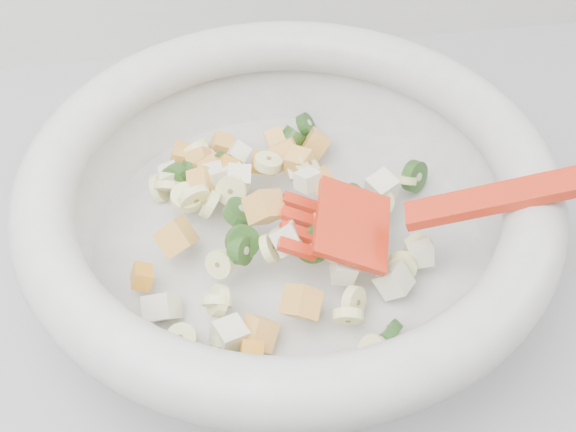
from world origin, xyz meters
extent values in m
cylinder|color=silver|center=(-0.06, 1.41, 0.91)|extent=(0.34, 0.34, 0.02)
torus|color=silver|center=(-0.06, 1.41, 0.99)|extent=(0.42, 0.42, 0.05)
cylinder|color=#CECB89|center=(-0.04, 1.45, 0.96)|extent=(0.02, 0.03, 0.02)
cylinder|color=#CECB89|center=(-0.12, 1.37, 0.95)|extent=(0.03, 0.02, 0.03)
cylinder|color=#CECB89|center=(0.04, 1.37, 0.94)|extent=(0.03, 0.02, 0.03)
cylinder|color=#CECB89|center=(-0.15, 1.47, 0.94)|extent=(0.03, 0.02, 0.03)
cylinder|color=#CECB89|center=(-0.07, 1.47, 0.96)|extent=(0.03, 0.03, 0.02)
cylinder|color=#CECB89|center=(0.02, 1.42, 0.94)|extent=(0.03, 0.03, 0.03)
cylinder|color=#CECB89|center=(-0.03, 1.31, 0.94)|extent=(0.03, 0.02, 0.03)
cylinder|color=#CECB89|center=(-0.04, 1.37, 0.96)|extent=(0.03, 0.04, 0.03)
cylinder|color=#CECB89|center=(-0.10, 1.44, 0.96)|extent=(0.04, 0.02, 0.03)
cylinder|color=#CECB89|center=(-0.14, 1.45, 0.95)|extent=(0.04, 0.04, 0.02)
cylinder|color=#CECB89|center=(-0.10, 1.47, 0.95)|extent=(0.03, 0.03, 0.01)
cylinder|color=#CECB89|center=(-0.02, 1.29, 0.93)|extent=(0.03, 0.03, 0.03)
cylinder|color=#CECB89|center=(-0.12, 1.31, 0.93)|extent=(0.03, 0.03, 0.03)
cylinder|color=#CECB89|center=(-0.12, 1.34, 0.94)|extent=(0.02, 0.03, 0.03)
cylinder|color=#CECB89|center=(0.00, 1.39, 0.95)|extent=(0.04, 0.04, 0.02)
cylinder|color=#CECB89|center=(-0.13, 1.52, 0.93)|extent=(0.03, 0.03, 0.03)
cylinder|color=#CECB89|center=(-0.15, 1.32, 0.93)|extent=(0.03, 0.03, 0.02)
cylinder|color=#CECB89|center=(0.02, 1.36, 0.94)|extent=(0.03, 0.02, 0.03)
cylinder|color=#CECB89|center=(-0.12, 1.43, 0.95)|extent=(0.02, 0.03, 0.03)
cylinder|color=#CECB89|center=(-0.12, 1.34, 0.94)|extent=(0.03, 0.02, 0.03)
cylinder|color=#CECB89|center=(-0.02, 1.39, 0.96)|extent=(0.03, 0.03, 0.02)
cylinder|color=#CECB89|center=(0.05, 1.45, 0.94)|extent=(0.03, 0.03, 0.02)
cylinder|color=#CECB89|center=(-0.16, 1.48, 0.93)|extent=(0.02, 0.04, 0.04)
cylinder|color=#CECB89|center=(-0.02, 1.33, 0.94)|extent=(0.02, 0.03, 0.03)
cylinder|color=#CECB89|center=(-0.13, 1.44, 0.95)|extent=(0.04, 0.02, 0.04)
cylinder|color=#CECB89|center=(-0.08, 1.37, 0.96)|extent=(0.02, 0.03, 0.03)
cube|color=#F1AC4C|center=(-0.06, 1.52, 0.93)|extent=(0.02, 0.03, 0.03)
cube|color=#F1AC4C|center=(-0.03, 1.43, 0.96)|extent=(0.03, 0.03, 0.03)
cube|color=#F1AC4C|center=(-0.01, 1.36, 0.95)|extent=(0.03, 0.03, 0.03)
cube|color=#F1AC4C|center=(-0.12, 1.48, 0.95)|extent=(0.03, 0.03, 0.03)
cube|color=#F1AC4C|center=(-0.08, 1.40, 0.97)|extent=(0.04, 0.04, 0.04)
cube|color=#F1AC4C|center=(-0.03, 1.38, 0.96)|extent=(0.03, 0.03, 0.03)
cube|color=#F1AC4C|center=(-0.06, 1.33, 0.94)|extent=(0.04, 0.03, 0.04)
cube|color=#F1AC4C|center=(-0.14, 1.52, 0.93)|extent=(0.03, 0.03, 0.03)
cube|color=#F1AC4C|center=(-0.13, 1.46, 0.95)|extent=(0.03, 0.03, 0.03)
cube|color=#F1AC4C|center=(-0.04, 1.46, 0.96)|extent=(0.03, 0.03, 0.02)
cube|color=#F1AC4C|center=(-0.15, 1.40, 0.95)|extent=(0.04, 0.03, 0.04)
cube|color=#F1AC4C|center=(-0.10, 1.31, 0.93)|extent=(0.03, 0.03, 0.04)
cube|color=#F1AC4C|center=(-0.12, 1.48, 0.94)|extent=(0.03, 0.03, 0.02)
cube|color=#F1AC4C|center=(-0.11, 1.53, 0.93)|extent=(0.03, 0.02, 0.02)
cube|color=#F1AC4C|center=(-0.05, 1.48, 0.95)|extent=(0.03, 0.03, 0.04)
cube|color=#F1AC4C|center=(-0.13, 1.50, 0.94)|extent=(0.03, 0.03, 0.03)
cube|color=#F1AC4C|center=(-0.02, 1.51, 0.94)|extent=(0.03, 0.03, 0.03)
cylinder|color=#3D8B2E|center=(-0.15, 1.49, 0.93)|extent=(0.04, 0.03, 0.04)
cylinder|color=#3D8B2E|center=(-0.10, 1.37, 0.96)|extent=(0.02, 0.03, 0.03)
cylinder|color=#3D8B2E|center=(-0.02, 1.54, 0.93)|extent=(0.02, 0.03, 0.03)
cylinder|color=#3D8B2E|center=(-0.05, 1.37, 0.96)|extent=(0.03, 0.02, 0.03)
cylinder|color=#3D8B2E|center=(-0.01, 1.42, 0.96)|extent=(0.03, 0.04, 0.03)
cylinder|color=#3D8B2E|center=(-0.13, 1.50, 0.94)|extent=(0.03, 0.03, 0.02)
cylinder|color=#3D8B2E|center=(-0.11, 1.48, 0.95)|extent=(0.03, 0.03, 0.03)
cylinder|color=#3D8B2E|center=(0.06, 1.46, 0.94)|extent=(0.04, 0.03, 0.04)
cylinder|color=#3D8B2E|center=(-0.04, 1.38, 0.96)|extent=(0.03, 0.03, 0.04)
cylinder|color=#3D8B2E|center=(-0.12, 1.30, 0.93)|extent=(0.03, 0.03, 0.03)
cylinder|color=#3D8B2E|center=(0.00, 1.30, 0.93)|extent=(0.03, 0.03, 0.03)
cylinder|color=#3D8B2E|center=(-0.10, 1.38, 0.96)|extent=(0.04, 0.03, 0.03)
cylinder|color=#3D8B2E|center=(-0.02, 1.38, 0.96)|extent=(0.03, 0.03, 0.02)
cylinder|color=#3D8B2E|center=(-0.04, 1.52, 0.94)|extent=(0.03, 0.03, 0.03)
cylinder|color=#3D8B2E|center=(-0.10, 1.41, 0.96)|extent=(0.04, 0.04, 0.03)
cube|color=beige|center=(-0.09, 1.50, 0.94)|extent=(0.03, 0.03, 0.03)
cube|color=beige|center=(-0.03, 1.35, 0.95)|extent=(0.02, 0.02, 0.02)
cube|color=beige|center=(-0.12, 1.31, 0.93)|extent=(0.03, 0.03, 0.03)
cube|color=beige|center=(0.01, 1.34, 0.94)|extent=(0.03, 0.03, 0.03)
cube|color=beige|center=(-0.04, 1.46, 0.95)|extent=(0.02, 0.03, 0.03)
cube|color=beige|center=(-0.10, 1.45, 0.96)|extent=(0.02, 0.03, 0.03)
cube|color=beige|center=(-0.15, 1.49, 0.93)|extent=(0.02, 0.02, 0.02)
cube|color=beige|center=(-0.11, 1.47, 0.95)|extent=(0.02, 0.03, 0.02)
cube|color=beige|center=(-0.07, 1.37, 0.96)|extent=(0.03, 0.03, 0.03)
cube|color=beige|center=(0.02, 1.43, 0.95)|extent=(0.03, 0.03, 0.03)
cube|color=beige|center=(-0.04, 1.28, 0.93)|extent=(0.03, 0.03, 0.03)
cube|color=beige|center=(0.04, 1.37, 0.94)|extent=(0.02, 0.02, 0.02)
cube|color=beige|center=(-0.04, 1.43, 0.97)|extent=(0.02, 0.03, 0.02)
cube|color=beige|center=(-0.12, 1.51, 0.93)|extent=(0.03, 0.02, 0.03)
cube|color=beige|center=(-0.02, 1.37, 0.95)|extent=(0.03, 0.03, 0.03)
cube|color=beige|center=(-0.16, 1.35, 0.93)|extent=(0.03, 0.03, 0.04)
cube|color=gold|center=(-0.18, 1.38, 0.94)|extent=(0.02, 0.02, 0.02)
cube|color=gold|center=(-0.07, 1.48, 0.94)|extent=(0.03, 0.02, 0.02)
cube|color=gold|center=(-0.10, 1.29, 0.93)|extent=(0.02, 0.03, 0.02)
cube|color=gold|center=(-0.10, 1.47, 0.95)|extent=(0.02, 0.02, 0.02)
cube|color=red|center=(-0.02, 1.38, 0.97)|extent=(0.07, 0.08, 0.04)
cube|color=red|center=(-0.05, 1.41, 0.97)|extent=(0.03, 0.02, 0.02)
cube|color=red|center=(-0.05, 1.39, 0.97)|extent=(0.03, 0.02, 0.02)
cube|color=red|center=(-0.06, 1.38, 0.97)|extent=(0.03, 0.02, 0.02)
cube|color=red|center=(-0.06, 1.36, 0.97)|extent=(0.03, 0.02, 0.02)
cube|color=red|center=(0.12, 1.35, 1.02)|extent=(0.20, 0.06, 0.08)
camera|label=1|loc=(-0.12, 1.02, 1.37)|focal=45.00mm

